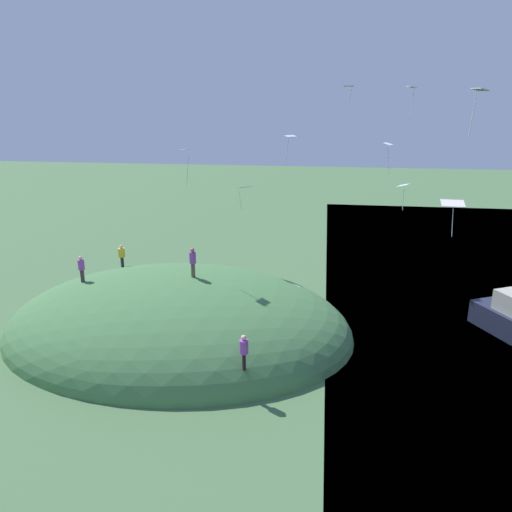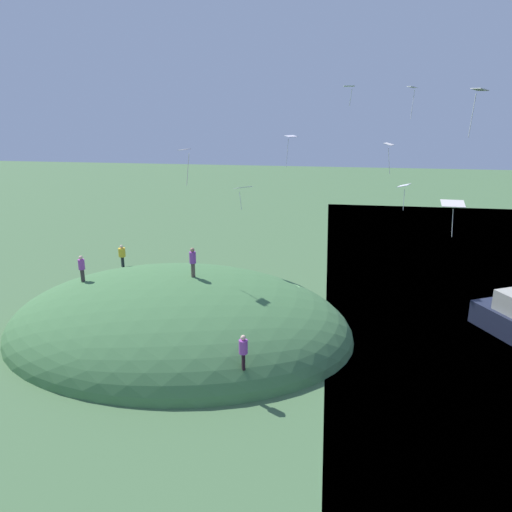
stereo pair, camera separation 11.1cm
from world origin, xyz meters
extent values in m
plane|color=#476B41|center=(0.00, 0.00, 0.00)|extent=(160.00, 160.00, 0.00)
ellipsoid|color=#447442|center=(6.16, 1.87, 0.00)|extent=(21.77, 16.30, 7.53)
cube|color=brown|center=(5.09, 1.75, 4.18)|extent=(0.23, 0.24, 0.88)
cylinder|color=purple|center=(5.09, 1.75, 4.97)|extent=(0.56, 0.56, 0.70)
sphere|color=#A2735D|center=(5.09, 1.75, 5.45)|extent=(0.26, 0.26, 0.26)
cube|color=#3B3232|center=(12.14, 1.95, 3.55)|extent=(0.23, 0.15, 0.81)
cylinder|color=purple|center=(12.14, 1.95, 4.28)|extent=(0.45, 0.45, 0.64)
sphere|color=beige|center=(12.14, 1.95, 4.72)|extent=(0.24, 0.24, 0.24)
cube|color=black|center=(0.94, 8.27, 1.92)|extent=(0.21, 0.27, 0.88)
cylinder|color=purple|center=(0.94, 8.27, 2.70)|extent=(0.57, 0.57, 0.70)
sphere|color=beige|center=(0.94, 8.27, 3.18)|extent=(0.26, 0.26, 0.26)
cube|color=black|center=(11.12, -1.92, 3.24)|extent=(0.28, 0.29, 0.77)
cylinder|color=gold|center=(11.12, -1.92, 3.93)|extent=(0.67, 0.67, 0.61)
sphere|color=beige|center=(11.12, -1.92, 4.34)|extent=(0.23, 0.23, 0.23)
cube|color=white|center=(-7.03, -8.46, 10.92)|extent=(0.86, 1.00, 0.17)
cylinder|color=white|center=(-7.11, -8.20, 9.75)|extent=(0.29, 0.22, 1.91)
cube|color=white|center=(2.97, -4.07, 8.26)|extent=(1.28, 1.25, 0.20)
cylinder|color=white|center=(3.15, -4.10, 7.34)|extent=(0.14, 0.22, 1.31)
cube|color=#F5DAD5|center=(5.79, 0.14, 11.19)|extent=(0.73, 0.82, 0.08)
cylinder|color=#F5DAD5|center=(5.53, 0.43, 10.04)|extent=(0.31, 0.25, 1.93)
cube|color=white|center=(-0.33, -2.98, 11.80)|extent=(0.87, 0.85, 0.09)
cylinder|color=white|center=(-0.10, -3.13, 10.72)|extent=(0.15, 0.08, 1.80)
cube|color=white|center=(-8.12, -7.03, 14.81)|extent=(0.65, 0.80, 0.11)
cylinder|color=white|center=(-8.23, -6.91, 13.69)|extent=(0.18, 0.30, 1.87)
cube|color=silver|center=(-9.07, 3.50, 9.02)|extent=(1.19, 0.85, 0.24)
cylinder|color=silver|center=(-9.16, 3.52, 8.01)|extent=(0.10, 0.14, 1.45)
cube|color=silver|center=(-3.98, -8.27, 14.91)|extent=(0.79, 0.59, 0.07)
cylinder|color=silver|center=(-4.14, -8.54, 14.13)|extent=(0.16, 0.17, 1.18)
cube|color=white|center=(-8.78, 6.88, 14.46)|extent=(0.68, 0.77, 0.12)
cylinder|color=white|center=(-8.66, 6.68, 13.41)|extent=(0.17, 0.20, 1.78)
cube|color=white|center=(-8.25, -7.78, 8.06)|extent=(1.14, 1.31, 0.23)
cylinder|color=white|center=(-8.31, -7.65, 7.01)|extent=(0.04, 0.13, 1.53)
camera|label=1|loc=(-2.60, 29.85, 14.15)|focal=35.49mm
camera|label=2|loc=(-2.71, 29.83, 14.15)|focal=35.49mm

